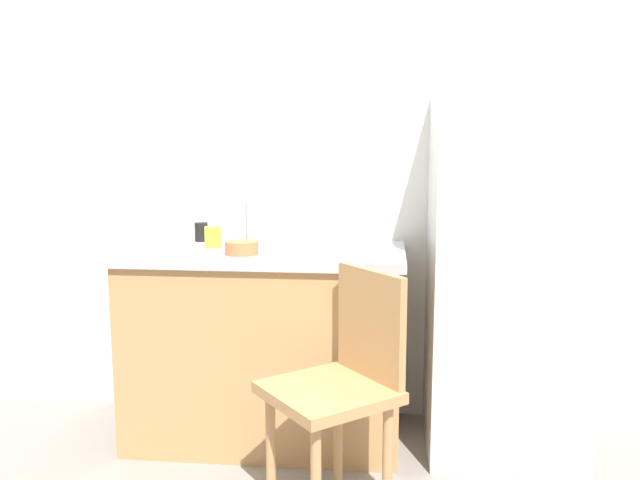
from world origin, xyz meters
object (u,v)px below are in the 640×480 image
object	(u,v)px
cup_yellow	(213,237)
terracotta_bowl	(242,248)
refrigerator	(505,275)
dish_tray	(310,242)
cup_black	(201,232)
cup_white	(374,247)
chair	(342,381)

from	to	relation	value
cup_yellow	terracotta_bowl	bearing A→B (deg)	-44.99
refrigerator	dish_tray	xyz separation A→B (m)	(-0.85, 0.03, 0.12)
cup_black	cup_white	bearing A→B (deg)	-21.26
cup_black	cup_white	size ratio (longest dim) A/B	1.22
chair	cup_white	xyz separation A→B (m)	(0.10, 0.45, 0.41)
terracotta_bowl	cup_black	xyz separation A→B (m)	(-0.27, 0.34, 0.02)
terracotta_bowl	cup_yellow	bearing A→B (deg)	135.01
chair	cup_white	bearing A→B (deg)	128.03
dish_tray	terracotta_bowl	bearing A→B (deg)	-144.37
cup_white	cup_black	bearing A→B (deg)	158.74
chair	cup_black	size ratio (longest dim) A/B	9.97
cup_yellow	cup_white	bearing A→B (deg)	-12.09
dish_tray	chair	bearing A→B (deg)	-72.98
cup_yellow	refrigerator	bearing A→B (deg)	-0.44
chair	dish_tray	bearing A→B (deg)	157.37
cup_white	terracotta_bowl	bearing A→B (deg)	-178.55
chair	terracotta_bowl	distance (m)	0.75
refrigerator	terracotta_bowl	bearing A→B (deg)	-171.86
dish_tray	cup_white	xyz separation A→B (m)	(0.29, -0.18, 0.01)
chair	cup_white	world-z (taller)	cup_white
terracotta_bowl	refrigerator	bearing A→B (deg)	8.14
dish_tray	cup_white	size ratio (longest dim) A/B	3.82
refrigerator	chair	bearing A→B (deg)	-138.00
refrigerator	cup_white	size ratio (longest dim) A/B	21.13
refrigerator	cup_white	world-z (taller)	refrigerator
refrigerator	chair	xyz separation A→B (m)	(-0.66, -0.59, -0.28)
refrigerator	cup_white	distance (m)	0.59
cup_yellow	cup_black	size ratio (longest dim) A/B	1.03
refrigerator	cup_black	world-z (taller)	refrigerator
chair	dish_tray	distance (m)	0.76
terracotta_bowl	dish_tray	bearing A→B (deg)	35.63
cup_yellow	cup_white	world-z (taller)	cup_yellow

